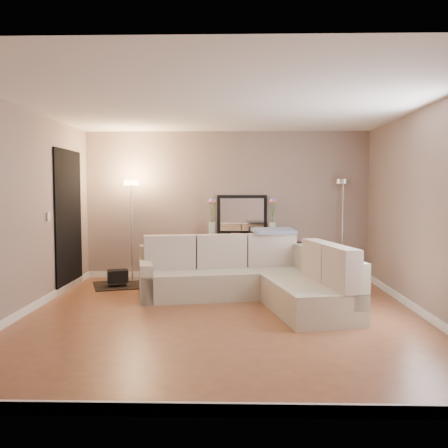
{
  "coord_description": "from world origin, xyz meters",
  "views": [
    {
      "loc": [
        0.17,
        -6.1,
        1.58
      ],
      "look_at": [
        0.0,
        0.8,
        1.1
      ],
      "focal_mm": 40.0,
      "sensor_mm": 36.0,
      "label": 1
    }
  ],
  "objects_px": {
    "sectional_sofa": "(255,277)",
    "floor_lamp_unlit": "(343,209)",
    "floor_lamp_lit": "(132,210)",
    "console_table": "(238,255)"
  },
  "relations": [
    {
      "from": "sectional_sofa",
      "to": "floor_lamp_unlit",
      "type": "height_order",
      "value": "floor_lamp_unlit"
    },
    {
      "from": "sectional_sofa",
      "to": "floor_lamp_unlit",
      "type": "relative_size",
      "value": 1.71
    },
    {
      "from": "console_table",
      "to": "floor_lamp_unlit",
      "type": "height_order",
      "value": "floor_lamp_unlit"
    },
    {
      "from": "sectional_sofa",
      "to": "console_table",
      "type": "distance_m",
      "value": 1.66
    },
    {
      "from": "console_table",
      "to": "floor_lamp_lit",
      "type": "xyz_separation_m",
      "value": [
        -1.81,
        -0.19,
        0.79
      ]
    },
    {
      "from": "console_table",
      "to": "floor_lamp_lit",
      "type": "distance_m",
      "value": 1.99
    },
    {
      "from": "floor_lamp_unlit",
      "to": "floor_lamp_lit",
      "type": "bearing_deg",
      "value": -177.11
    },
    {
      "from": "floor_lamp_lit",
      "to": "floor_lamp_unlit",
      "type": "distance_m",
      "value": 3.63
    },
    {
      "from": "sectional_sofa",
      "to": "floor_lamp_unlit",
      "type": "bearing_deg",
      "value": 46.04
    },
    {
      "from": "floor_lamp_lit",
      "to": "floor_lamp_unlit",
      "type": "relative_size",
      "value": 0.99
    }
  ]
}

